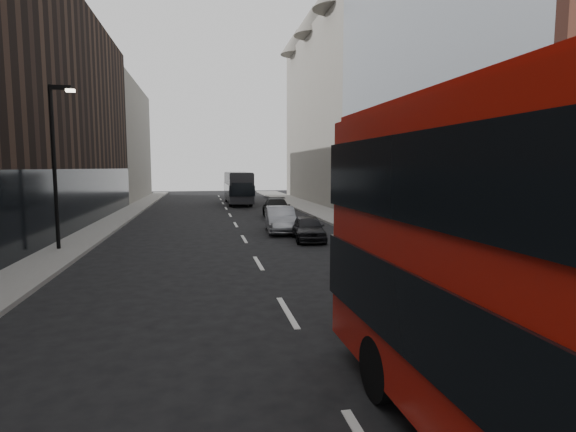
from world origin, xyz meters
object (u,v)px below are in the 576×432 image
car_a (308,228)px  car_c (276,208)px  street_lamp (56,156)px  car_b (280,219)px  grey_bus (238,187)px

car_a → car_c: (0.14, 10.77, 0.07)m
street_lamp → car_b: bearing=21.8°
car_b → car_a: bearing=-70.0°
grey_bus → car_a: grey_bus is taller
street_lamp → car_b: 11.81m
grey_bus → car_a: bearing=-86.0°
car_a → car_c: car_c is taller
street_lamp → car_a: bearing=5.0°
car_a → car_b: 3.31m
grey_bus → car_c: bearing=-82.1°
car_b → car_c: car_b is taller
street_lamp → grey_bus: bearing=68.7°
grey_bus → car_b: size_ratio=2.24×
car_b → grey_bus: bearing=96.6°
street_lamp → car_b: street_lamp is taller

